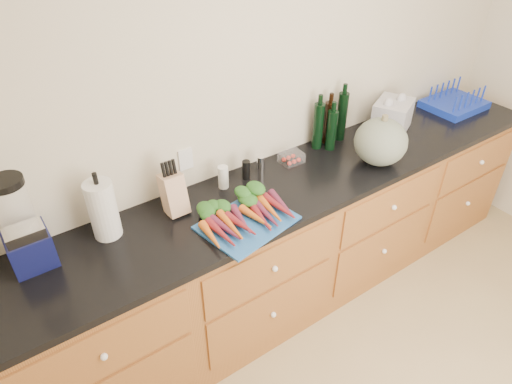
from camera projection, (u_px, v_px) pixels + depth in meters
wall_back at (273, 99)px, 2.64m from camera, size 4.10×0.05×2.60m
cabinets at (300, 240)px, 2.92m from camera, size 3.60×0.64×0.90m
countertop at (305, 179)px, 2.64m from camera, size 3.64×0.62×0.04m
cutting_board at (247, 223)px, 2.29m from camera, size 0.50×0.42×0.01m
carrots at (242, 213)px, 2.30m from camera, size 0.46×0.34×0.07m
squash at (381, 142)px, 2.68m from camera, size 0.31×0.31×0.28m
blender_appliance at (23, 229)px, 1.95m from camera, size 0.18×0.18×0.45m
paper_towel at (103, 210)px, 2.14m from camera, size 0.13×0.13×0.30m
knife_block at (174, 194)px, 2.31m from camera, size 0.11×0.11×0.21m
grinder_salt at (223, 177)px, 2.51m from camera, size 0.06×0.06×0.13m
grinder_pepper at (246, 170)px, 2.59m from camera, size 0.05×0.05×0.11m
canister_chrome at (261, 165)px, 2.63m from camera, size 0.05×0.05×0.11m
tomato_box at (291, 158)px, 2.74m from camera, size 0.13×0.11×0.06m
bottles at (330, 124)px, 2.86m from camera, size 0.26×0.13×0.32m
grocery_bag at (392, 116)px, 3.05m from camera, size 0.34×0.32×0.20m
dish_rack at (454, 102)px, 3.35m from camera, size 0.42×0.33×0.17m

